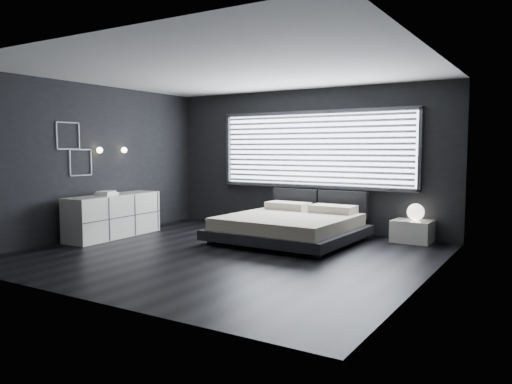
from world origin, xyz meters
The scene contains 12 objects.
room centered at (0.00, 0.00, 1.40)m, with size 6.04×6.00×2.80m.
window centered at (0.20, 2.70, 1.61)m, with size 4.14×0.09×1.52m.
headboard centered at (0.34, 2.64, 0.57)m, with size 1.96×0.16×0.52m.
sconce_near centered at (-2.88, 0.05, 1.60)m, with size 0.18×0.11×0.11m.
sconce_far centered at (-2.88, 0.65, 1.60)m, with size 0.18×0.11×0.11m.
wall_art_upper centered at (-2.98, -0.55, 1.85)m, with size 0.01×0.48×0.48m.
wall_art_lower centered at (-2.98, -0.30, 1.38)m, with size 0.01×0.48×0.48m.
bed centered at (0.34, 1.42, 0.28)m, with size 2.36×2.26×0.60m.
nightstand centered at (2.19, 2.50, 0.19)m, with size 0.66×0.55×0.38m, color white.
orb_lamp centered at (2.23, 2.52, 0.53)m, with size 0.29×0.29×0.29m, color white.
dresser centered at (-2.65, 0.13, 0.39)m, with size 0.65×1.99×0.78m.
book_stack centered at (-2.64, -0.03, 0.82)m, with size 0.36×0.42×0.08m.
Camera 1 is at (4.37, -6.26, 1.63)m, focal length 35.00 mm.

